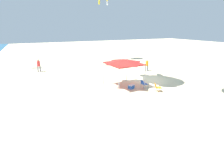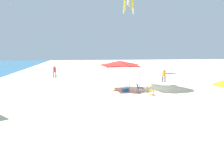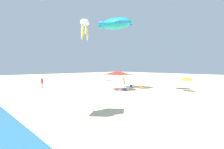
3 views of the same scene
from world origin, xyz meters
The scene contains 10 objects.
ground centered at (0.00, 0.00, -0.05)m, with size 120.00×120.00×0.10m, color beige.
canopy_tent centered at (-0.70, 4.00, 2.62)m, with size 3.47×3.31×2.89m.
beach_umbrella centered at (-8.62, -1.90, 1.87)m, with size 1.84×1.85×2.18m.
folding_chair_right_of_tent centered at (-3.40, 1.80, 0.47)m, with size 0.72×0.78×0.82m.
folding_chair_near_cooler centered at (-1.98, 2.35, 0.47)m, with size 0.55×0.63×0.82m.
cooler_box centered at (-1.63, 3.58, 0.20)m, with size 0.61×0.73×0.40m.
person_near_umbrella centered at (3.80, -2.28, 0.96)m, with size 0.39×0.39×1.63m.
person_far_stroller centered at (9.66, 11.51, 1.03)m, with size 0.42×0.47×1.75m.
kite_turtle_teal centered at (-0.11, 4.00, 10.11)m, with size 6.00×5.60×2.35m.
kite_octopus_white centered at (13.58, 0.16, 13.32)m, with size 2.11×2.11×4.67m.
Camera 3 is at (-18.16, 22.24, 3.59)m, focal length 26.61 mm.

